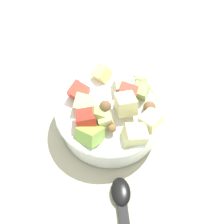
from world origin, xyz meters
TOP-DOWN VIEW (x-y plane):
  - ground_plane at (0.00, 0.00)m, footprint 2.40×2.40m
  - placemat at (0.00, 0.00)m, footprint 0.50×0.34m
  - salad_bowl at (-0.02, 0.00)m, footprint 0.22×0.22m
  - serving_spoon at (0.16, 0.06)m, footprint 0.20×0.09m

SIDE VIEW (x-z plane):
  - ground_plane at x=0.00m, z-range 0.00..0.00m
  - placemat at x=0.00m, z-range 0.00..0.01m
  - serving_spoon at x=0.16m, z-range 0.00..0.02m
  - salad_bowl at x=-0.02m, z-range -0.01..0.10m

